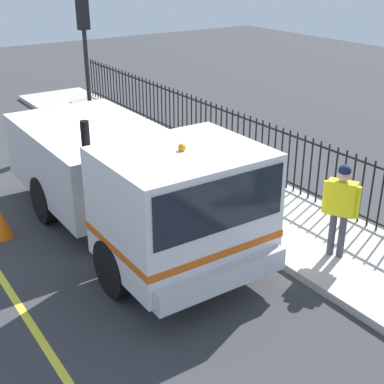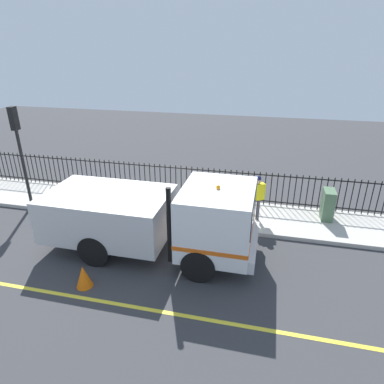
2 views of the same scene
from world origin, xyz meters
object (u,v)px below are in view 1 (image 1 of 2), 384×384
work_truck (133,179)px  worker_standing (341,201)px  traffic_cone (0,222)px  traffic_light_near (85,39)px

work_truck → worker_standing: bearing=134.1°
worker_standing → traffic_cone: worker_standing is taller
work_truck → traffic_cone: (-2.07, 1.60, -0.97)m
work_truck → traffic_light_near: bearing=-107.2°
work_truck → traffic_light_near: (1.96, 6.26, 1.57)m
work_truck → traffic_cone: size_ratio=10.35×
worker_standing → traffic_cone: size_ratio=2.72×
work_truck → traffic_light_near: size_ratio=1.71×
traffic_light_near → worker_standing: bearing=87.1°
traffic_light_near → traffic_cone: 6.67m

